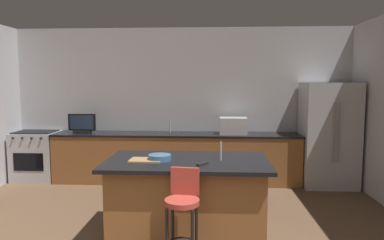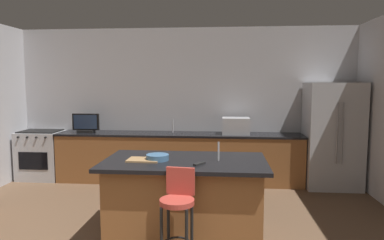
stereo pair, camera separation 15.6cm
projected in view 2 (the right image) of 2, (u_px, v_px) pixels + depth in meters
The scene contains 14 objects.
wall_back at pixel (184, 104), 6.70m from camera, with size 6.75×0.12×2.82m, color #BCBCC1.
counter_back at pixel (179, 158), 6.43m from camera, with size 4.43×0.62×0.89m.
kitchen_island at pixel (185, 197), 4.15m from camera, with size 1.89×1.08×0.91m.
refrigerator at pixel (332, 135), 6.08m from camera, with size 0.91×0.77×1.81m.
range_oven at pixel (42, 155), 6.66m from camera, with size 0.78×0.63×0.91m.
microwave at pixel (236, 126), 6.27m from camera, with size 0.48×0.36×0.29m, color #B7BABF.
tv_monitor at pixel (86, 124), 6.46m from camera, with size 0.49×0.16×0.35m.
sink_faucet_back at pixel (173, 126), 6.48m from camera, with size 0.02×0.02×0.24m, color #B2B2B7.
sink_faucet_island at pixel (218, 151), 4.06m from camera, with size 0.02×0.02×0.22m, color #B2B2B7.
bar_stool_center at pixel (178, 209), 3.46m from camera, with size 0.34×0.35×0.96m.
fruit_bowl at pixel (158, 157), 4.08m from camera, with size 0.26×0.26×0.07m, color #3F668C.
cell_phone at pixel (147, 157), 4.23m from camera, with size 0.07×0.15×0.01m, color black.
tv_remote at pixel (199, 164), 3.87m from camera, with size 0.04×0.17×0.02m, color black.
cutting_board at pixel (144, 160), 4.08m from camera, with size 0.37×0.25×0.02m, color #A87F51.
Camera 2 is at (0.74, -2.14, 1.81)m, focal length 33.02 mm.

